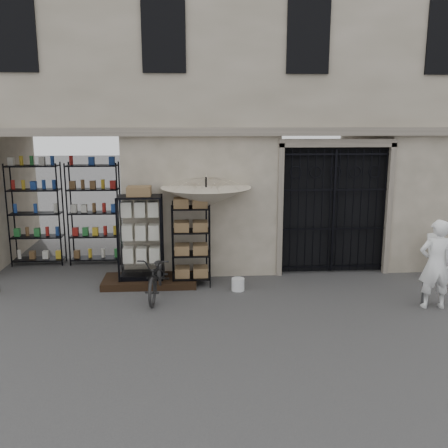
{
  "coord_description": "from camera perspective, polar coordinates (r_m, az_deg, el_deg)",
  "views": [
    {
      "loc": [
        -1.48,
        -8.85,
        3.54
      ],
      "look_at": [
        -0.8,
        1.4,
        1.35
      ],
      "focal_mm": 40.0,
      "sensor_mm": 36.0,
      "label": 1
    }
  ],
  "objects": [
    {
      "name": "iron_gate",
      "position": [
        11.76,
        12.21,
        1.77
      ],
      "size": [
        2.5,
        0.21,
        3.0
      ],
      "color": "black",
      "rests_on": "ground"
    },
    {
      "name": "step_platform",
      "position": [
        11.0,
        -8.45,
        -6.46
      ],
      "size": [
        2.0,
        0.9,
        0.15
      ],
      "primitive_type": "cube",
      "color": "black",
      "rests_on": "ground"
    },
    {
      "name": "white_bucket",
      "position": [
        10.5,
        1.61,
        -6.91
      ],
      "size": [
        0.32,
        0.32,
        0.26
      ],
      "primitive_type": "cylinder",
      "rotation": [
        0.0,
        0.0,
        -0.22
      ],
      "color": "silver",
      "rests_on": "ground"
    },
    {
      "name": "shopkeeper",
      "position": [
        10.43,
        22.63,
        -8.77
      ],
      "size": [
        0.69,
        1.73,
        0.41
      ],
      "primitive_type": "imported",
      "rotation": [
        0.0,
        0.0,
        3.1
      ],
      "color": "white",
      "rests_on": "ground"
    },
    {
      "name": "bicycle",
      "position": [
        10.27,
        -7.53,
        -8.24
      ],
      "size": [
        0.68,
        0.95,
        1.71
      ],
      "primitive_type": "imported",
      "rotation": [
        0.0,
        0.0,
        -0.1
      ],
      "color": "black",
      "rests_on": "ground"
    },
    {
      "name": "ground",
      "position": [
        9.64,
        5.38,
        -9.56
      ],
      "size": [
        80.0,
        80.0,
        0.0
      ],
      "primitive_type": "plane",
      "color": "black",
      "rests_on": "ground"
    },
    {
      "name": "shop_shelving",
      "position": [
        12.74,
        -17.68,
        1.11
      ],
      "size": [
        2.7,
        0.5,
        2.5
      ],
      "primitive_type": "cube",
      "color": "black",
      "rests_on": "ground"
    },
    {
      "name": "main_building",
      "position": [
        12.97,
        2.88,
        16.27
      ],
      "size": [
        14.0,
        4.0,
        9.0
      ],
      "primitive_type": "cube",
      "color": "#B7A794",
      "rests_on": "ground"
    },
    {
      "name": "steel_bollard",
      "position": [
        10.38,
        22.07,
        -6.7
      ],
      "size": [
        0.15,
        0.15,
        0.73
      ],
      "primitive_type": "cylinder",
      "rotation": [
        0.0,
        0.0,
        -0.14
      ],
      "color": "#4D4E50",
      "rests_on": "ground"
    },
    {
      "name": "market_umbrella",
      "position": [
        10.71,
        -2.06,
        3.71
      ],
      "size": [
        2.04,
        2.07,
        2.77
      ],
      "rotation": [
        0.0,
        0.0,
        -0.23
      ],
      "color": "black",
      "rests_on": "ground"
    },
    {
      "name": "wire_rack",
      "position": [
        10.71,
        -3.77,
        -2.38
      ],
      "size": [
        0.8,
        0.58,
        1.79
      ],
      "rotation": [
        0.0,
        0.0,
        -0.02
      ],
      "color": "black",
      "rests_on": "ground"
    },
    {
      "name": "easel_sign",
      "position": [
        12.01,
        23.75,
        -3.53
      ],
      "size": [
        0.65,
        0.7,
        1.02
      ],
      "rotation": [
        0.0,
        0.0,
        0.37
      ],
      "color": "silver",
      "rests_on": "ground"
    },
    {
      "name": "display_cabinet",
      "position": [
        10.79,
        -9.49,
        -2.0
      ],
      "size": [
        0.96,
        0.67,
        1.94
      ],
      "rotation": [
        0.0,
        0.0,
        -0.13
      ],
      "color": "black",
      "rests_on": "step_platform"
    },
    {
      "name": "shop_recess",
      "position": [
        12.2,
        -18.08,
        1.82
      ],
      "size": [
        3.0,
        1.7,
        3.0
      ],
      "primitive_type": "cube",
      "color": "black",
      "rests_on": "ground"
    }
  ]
}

